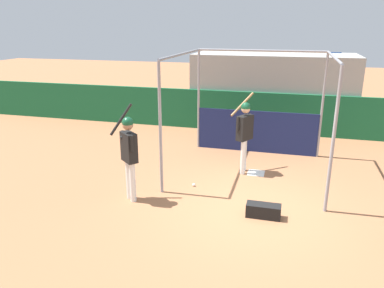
# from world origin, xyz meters

# --- Properties ---
(ground_plane) EXTENTS (60.00, 60.00, 0.00)m
(ground_plane) POSITION_xyz_m (0.00, 0.00, 0.00)
(ground_plane) COLOR #9E6642
(outfield_wall) EXTENTS (24.00, 0.12, 1.47)m
(outfield_wall) POSITION_xyz_m (0.00, 6.06, 0.73)
(outfield_wall) COLOR #196038
(outfield_wall) RESTS_ON ground
(bleacher_section) EXTENTS (5.95, 2.40, 2.75)m
(bleacher_section) POSITION_xyz_m (0.00, 7.32, 1.37)
(bleacher_section) COLOR #9E9E99
(bleacher_section) RESTS_ON ground
(batting_cage) EXTENTS (3.72, 3.60, 3.08)m
(batting_cage) POSITION_xyz_m (-0.23, 3.20, 1.29)
(batting_cage) COLOR gray
(batting_cage) RESTS_ON ground
(home_plate) EXTENTS (0.44, 0.44, 0.02)m
(home_plate) POSITION_xyz_m (-0.03, 2.06, 0.01)
(home_plate) COLOR white
(home_plate) RESTS_ON ground
(player_batter) EXTENTS (0.62, 0.96, 2.04)m
(player_batter) POSITION_xyz_m (-0.38, 2.08, 1.17)
(player_batter) COLOR white
(player_batter) RESTS_ON ground
(player_waiting) EXTENTS (0.74, 0.58, 2.14)m
(player_waiting) POSITION_xyz_m (-2.59, -0.22, 1.18)
(player_waiting) COLOR white
(player_waiting) RESTS_ON ground
(equipment_bag) EXTENTS (0.70, 0.28, 0.28)m
(equipment_bag) POSITION_xyz_m (0.35, -0.26, 0.14)
(equipment_bag) COLOR black
(equipment_bag) RESTS_ON ground
(baseball) EXTENTS (0.07, 0.07, 0.07)m
(baseball) POSITION_xyz_m (-1.42, 0.83, 0.04)
(baseball) COLOR white
(baseball) RESTS_ON ground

